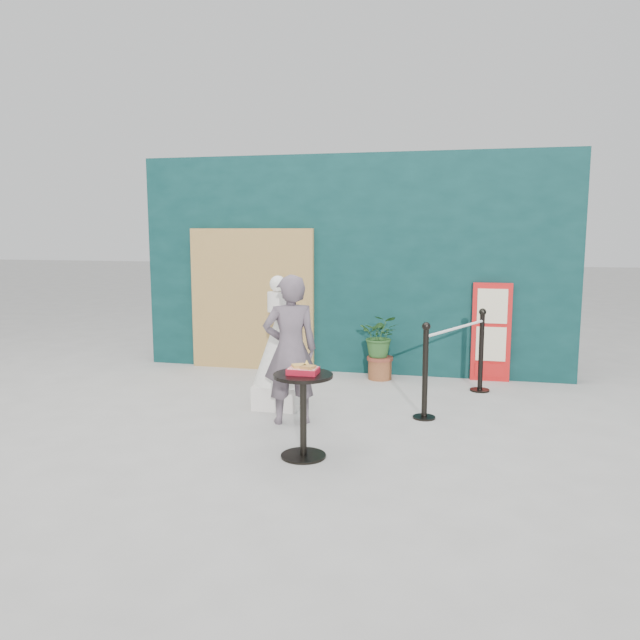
{
  "coord_description": "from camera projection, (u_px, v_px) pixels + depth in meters",
  "views": [
    {
      "loc": [
        1.54,
        -5.41,
        1.99
      ],
      "look_at": [
        0.0,
        1.2,
        1.0
      ],
      "focal_mm": 35.0,
      "sensor_mm": 36.0,
      "label": 1
    }
  ],
  "objects": [
    {
      "name": "ground",
      "position": [
        291.0,
        443.0,
        5.84
      ],
      "size": [
        60.0,
        60.0,
        0.0
      ],
      "primitive_type": "plane",
      "color": "#ADAAA5",
      "rests_on": "ground"
    },
    {
      "name": "back_wall",
      "position": [
        352.0,
        265.0,
        8.66
      ],
      "size": [
        6.0,
        0.3,
        3.0
      ],
      "primitive_type": "cube",
      "color": "#092929",
      "rests_on": "ground"
    },
    {
      "name": "bamboo_fence",
      "position": [
        252.0,
        300.0,
        8.85
      ],
      "size": [
        1.8,
        0.08,
        2.0
      ],
      "primitive_type": "cube",
      "color": "tan",
      "rests_on": "ground"
    },
    {
      "name": "woman",
      "position": [
        290.0,
        350.0,
        6.37
      ],
      "size": [
        0.66,
        0.57,
        1.54
      ],
      "primitive_type": "imported",
      "rotation": [
        0.0,
        0.0,
        3.57
      ],
      "color": "#635560",
      "rests_on": "ground"
    },
    {
      "name": "menu_board",
      "position": [
        491.0,
        332.0,
        8.17
      ],
      "size": [
        0.5,
        0.07,
        1.3
      ],
      "color": "red",
      "rests_on": "ground"
    },
    {
      "name": "statue",
      "position": [
        279.0,
        354.0,
        6.97
      ],
      "size": [
        0.58,
        0.58,
        1.49
      ],
      "color": "silver",
      "rests_on": "ground"
    },
    {
      "name": "cafe_table",
      "position": [
        303.0,
        402.0,
        5.43
      ],
      "size": [
        0.52,
        0.52,
        0.75
      ],
      "color": "black",
      "rests_on": "ground"
    },
    {
      "name": "food_basket",
      "position": [
        303.0,
        370.0,
        5.39
      ],
      "size": [
        0.26,
        0.19,
        0.11
      ],
      "color": "#AF1226",
      "rests_on": "cafe_table"
    },
    {
      "name": "planter",
      "position": [
        380.0,
        342.0,
        8.28
      ],
      "size": [
        0.51,
        0.45,
        0.88
      ],
      "color": "brown",
      "rests_on": "ground"
    },
    {
      "name": "stanchion_barrier",
      "position": [
        455.0,
        361.0,
        7.11
      ],
      "size": [
        0.84,
        1.54,
        1.03
      ],
      "color": "black",
      "rests_on": "ground"
    }
  ]
}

